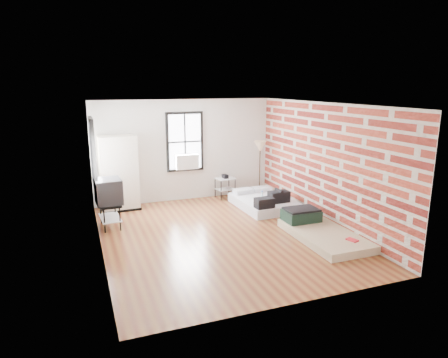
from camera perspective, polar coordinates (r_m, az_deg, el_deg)
name	(u,v)px	position (r m, az deg, el deg)	size (l,w,h in m)	color
ground	(222,235)	(8.75, -0.28, -8.00)	(6.00, 6.00, 0.00)	#5C2A18
room_shell	(226,153)	(8.69, 0.31, 3.75)	(5.02, 6.02, 2.80)	silver
mattress_main	(264,202)	(10.65, 5.79, -3.23)	(1.39, 1.85, 0.58)	white
mattress_bare	(319,230)	(8.88, 13.37, -7.11)	(1.13, 2.13, 0.46)	tan
wardrobe	(119,173)	(10.58, -14.80, 0.77)	(1.01, 0.61, 1.93)	black
side_table	(225,182)	(11.41, 0.16, -0.44)	(0.58, 0.49, 0.69)	black
floor_lamp	(260,149)	(11.57, 5.19, 4.26)	(0.34, 0.34, 1.60)	black
tv_stand	(109,193)	(9.34, -16.15, -1.90)	(0.60, 0.83, 1.13)	black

